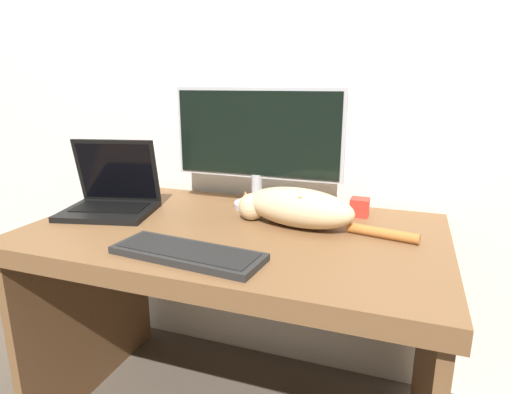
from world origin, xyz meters
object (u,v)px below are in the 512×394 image
object	(u,v)px
laptop	(111,198)
cat	(297,207)
external_keyboard	(188,253)
monitor	(257,142)

from	to	relation	value
laptop	cat	bearing A→B (deg)	-7.17
laptop	cat	distance (m)	0.69
external_keyboard	cat	bearing A→B (deg)	64.57
monitor	laptop	distance (m)	0.58
external_keyboard	cat	size ratio (longest dim) A/B	0.74
laptop	cat	xyz separation A→B (m)	(0.68, 0.07, 0.01)
monitor	external_keyboard	xyz separation A→B (m)	(-0.02, -0.52, -0.24)
monitor	laptop	size ratio (longest dim) A/B	1.78
laptop	external_keyboard	size ratio (longest dim) A/B	0.82
monitor	laptop	world-z (taller)	monitor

